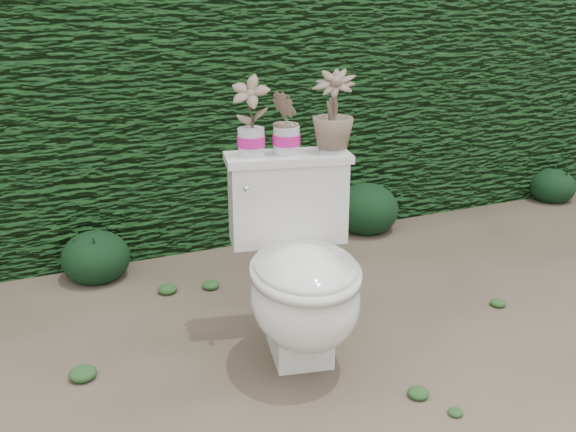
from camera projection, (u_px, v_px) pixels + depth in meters
name	position (u px, v px, depth m)	size (l,w,h in m)	color
ground	(307.00, 339.00, 2.71)	(60.00, 60.00, 0.00)	#6F604C
hedge	(195.00, 93.00, 3.82)	(8.00, 1.00, 1.60)	#194717
toilet	(300.00, 275.00, 2.47)	(0.58, 0.76, 0.78)	silver
potted_plant_left	(251.00, 118.00, 2.47)	(0.16, 0.11, 0.30)	#247633
potted_plant_center	(286.00, 124.00, 2.51)	(0.13, 0.10, 0.24)	#247633
potted_plant_right	(333.00, 114.00, 2.53)	(0.17, 0.17, 0.31)	#247633
liriope_clump_1	(95.00, 252.00, 3.24)	(0.34, 0.34, 0.27)	black
liriope_clump_2	(366.00, 205.00, 3.87)	(0.40, 0.40, 0.32)	black
liriope_clump_3	(553.00, 183.00, 4.43)	(0.31, 0.31, 0.25)	black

